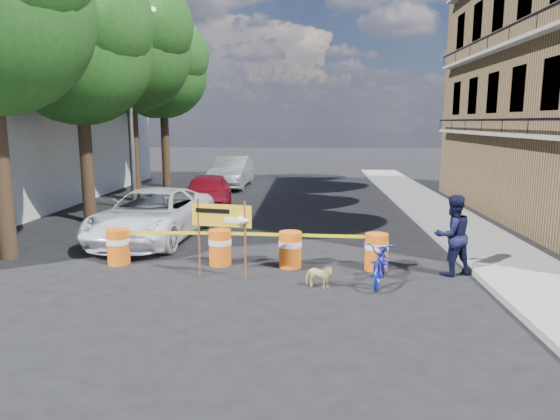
# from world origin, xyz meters

# --- Properties ---
(ground) EXTENTS (120.00, 120.00, 0.00)m
(ground) POSITION_xyz_m (0.00, 0.00, 0.00)
(ground) COLOR black
(ground) RESTS_ON ground
(sidewalk_east) EXTENTS (2.40, 40.00, 0.15)m
(sidewalk_east) POSITION_xyz_m (6.20, 6.00, 0.07)
(sidewalk_east) COLOR gray
(sidewalk_east) RESTS_ON ground
(tree_mid_a) EXTENTS (5.25, 5.00, 8.68)m
(tree_mid_a) POSITION_xyz_m (-6.74, 7.00, 6.01)
(tree_mid_a) COLOR #332316
(tree_mid_a) RESTS_ON ground
(tree_mid_b) EXTENTS (5.67, 5.40, 9.62)m
(tree_mid_b) POSITION_xyz_m (-6.73, 12.00, 6.71)
(tree_mid_b) COLOR #332316
(tree_mid_b) RESTS_ON ground
(tree_far) EXTENTS (5.04, 4.80, 8.84)m
(tree_far) POSITION_xyz_m (-6.74, 17.00, 6.22)
(tree_far) COLOR #332316
(tree_far) RESTS_ON ground
(streetlamp) EXTENTS (1.25, 0.18, 8.00)m
(streetlamp) POSITION_xyz_m (-5.93, 9.50, 4.38)
(streetlamp) COLOR gray
(streetlamp) RESTS_ON ground
(barrel_far_left) EXTENTS (0.58, 0.58, 0.90)m
(barrel_far_left) POSITION_xyz_m (-3.70, 1.65, 0.47)
(barrel_far_left) COLOR orange
(barrel_far_left) RESTS_ON ground
(barrel_mid_left) EXTENTS (0.58, 0.58, 0.90)m
(barrel_mid_left) POSITION_xyz_m (-1.10, 1.73, 0.47)
(barrel_mid_left) COLOR orange
(barrel_mid_left) RESTS_ON ground
(barrel_mid_right) EXTENTS (0.58, 0.58, 0.90)m
(barrel_mid_right) POSITION_xyz_m (0.68, 1.61, 0.47)
(barrel_mid_right) COLOR orange
(barrel_mid_right) RESTS_ON ground
(barrel_far_right) EXTENTS (0.58, 0.58, 0.90)m
(barrel_far_right) POSITION_xyz_m (2.79, 1.51, 0.47)
(barrel_far_right) COLOR orange
(barrel_far_right) RESTS_ON ground
(detour_sign) EXTENTS (1.41, 0.45, 1.85)m
(detour_sign) POSITION_xyz_m (-0.67, 0.54, 1.35)
(detour_sign) COLOR #592D19
(detour_sign) RESTS_ON ground
(pedestrian) EXTENTS (1.12, 0.99, 1.92)m
(pedestrian) POSITION_xyz_m (4.50, 1.20, 0.96)
(pedestrian) COLOR black
(pedestrian) RESTS_ON ground
(bicycle) EXTENTS (0.91, 1.15, 1.93)m
(bicycle) POSITION_xyz_m (2.77, 0.51, 0.97)
(bicycle) COLOR #1523AD
(bicycle) RESTS_ON ground
(dog) EXTENTS (0.70, 0.48, 0.55)m
(dog) POSITION_xyz_m (1.35, 0.03, 0.27)
(dog) COLOR #E2D181
(dog) RESTS_ON ground
(suv_white) EXTENTS (3.07, 5.75, 1.54)m
(suv_white) POSITION_xyz_m (-3.64, 4.36, 0.77)
(suv_white) COLOR white
(suv_white) RESTS_ON ground
(sedan_red) EXTENTS (2.29, 4.68, 1.54)m
(sedan_red) POSITION_xyz_m (-2.90, 9.13, 0.77)
(sedan_red) COLOR maroon
(sedan_red) RESTS_ON ground
(sedan_silver) EXTENTS (1.95, 5.20, 1.70)m
(sedan_silver) POSITION_xyz_m (-3.10, 16.87, 0.85)
(sedan_silver) COLOR #ACAEB3
(sedan_silver) RESTS_ON ground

